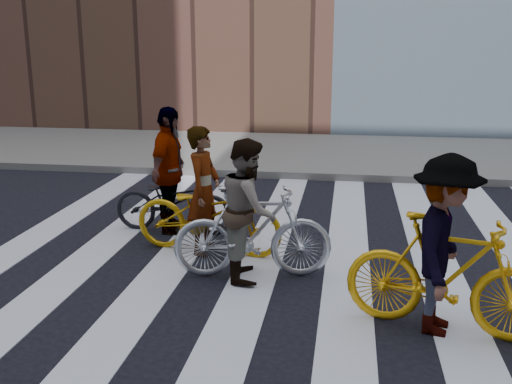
% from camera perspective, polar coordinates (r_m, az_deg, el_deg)
% --- Properties ---
extents(ground, '(100.00, 100.00, 0.00)m').
position_cam_1_polar(ground, '(7.22, 4.26, -8.06)').
color(ground, black).
rests_on(ground, ground).
extents(sidewalk_far, '(100.00, 5.00, 0.15)m').
position_cam_1_polar(sidewalk_far, '(14.41, 6.74, 3.63)').
color(sidewalk_far, slate).
rests_on(sidewalk_far, ground).
extents(zebra_crosswalk, '(8.25, 10.00, 0.01)m').
position_cam_1_polar(zebra_crosswalk, '(7.22, 4.26, -8.02)').
color(zebra_crosswalk, silver).
rests_on(zebra_crosswalk, ground).
extents(bike_yellow_left, '(2.09, 0.97, 1.06)m').
position_cam_1_polar(bike_yellow_left, '(7.86, -4.60, -2.09)').
color(bike_yellow_left, '#D1950B').
rests_on(bike_yellow_left, ground).
extents(bike_silver_mid, '(1.92, 0.83, 1.12)m').
position_cam_1_polar(bike_silver_mid, '(7.02, -0.32, -3.82)').
color(bike_silver_mid, silver).
rests_on(bike_silver_mid, ground).
extents(bike_yellow_right, '(2.01, 1.00, 1.16)m').
position_cam_1_polar(bike_yellow_right, '(6.01, 17.76, -7.52)').
color(bike_yellow_right, '#FFB00E').
rests_on(bike_yellow_right, ground).
extents(bike_dark_rear, '(1.80, 0.72, 0.93)m').
position_cam_1_polar(bike_dark_rear, '(8.75, -7.87, -0.89)').
color(bike_dark_rear, black).
rests_on(bike_dark_rear, ground).
extents(rider_left, '(0.48, 0.66, 1.68)m').
position_cam_1_polar(rider_left, '(7.79, -5.00, 0.13)').
color(rider_left, slate).
rests_on(rider_left, ground).
extents(rider_mid, '(0.76, 0.90, 1.66)m').
position_cam_1_polar(rider_mid, '(6.95, -0.73, -1.66)').
color(rider_mid, slate).
rests_on(rider_mid, ground).
extents(rider_right, '(0.90, 1.25, 1.74)m').
position_cam_1_polar(rider_right, '(5.90, 17.49, -4.89)').
color(rider_right, slate).
rests_on(rider_right, ground).
extents(rider_rear, '(0.51, 1.10, 1.83)m').
position_cam_1_polar(rider_rear, '(8.65, -8.29, 2.01)').
color(rider_rear, slate).
rests_on(rider_rear, ground).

